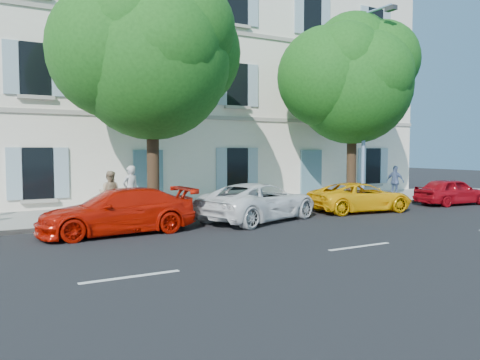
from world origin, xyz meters
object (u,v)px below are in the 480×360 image
pedestrian_c (395,182)px  tree_right (353,85)px  car_yellow_supercar (360,197)px  car_red_coupe (118,211)px  car_red_hatchback (452,192)px  tree_left (152,62)px  pedestrian_a (130,190)px  car_white_coupe (259,202)px  street_lamp (367,96)px  pedestrian_b (110,193)px

pedestrian_c → tree_right: bearing=78.6°
car_yellow_supercar → tree_right: size_ratio=0.52×
car_red_coupe → car_red_hatchback: 15.22m
car_red_coupe → tree_left: 5.49m
pedestrian_c → pedestrian_a: bearing=73.7°
car_white_coupe → street_lamp: street_lamp is taller
tree_left → pedestrian_b: 4.87m
pedestrian_a → car_red_coupe: bearing=49.2°
car_red_coupe → pedestrian_a: 3.09m
car_red_hatchback → pedestrian_b: bearing=84.6°
car_white_coupe → tree_left: bearing=42.9°
street_lamp → pedestrian_b: bearing=172.2°
car_yellow_supercar → pedestrian_a: (-8.70, 2.59, 0.45)m
car_yellow_supercar → pedestrian_c: 5.15m
car_red_hatchback → pedestrian_b: size_ratio=2.23×
car_white_coupe → tree_left: tree_left is taller
car_white_coupe → tree_right: 8.22m
tree_right → car_yellow_supercar: bearing=-124.1°
car_white_coupe → car_red_hatchback: 10.19m
car_yellow_supercar → pedestrian_b: 9.80m
car_white_coupe → car_red_hatchback: (10.18, -0.17, -0.06)m
pedestrian_a → pedestrian_b: 0.73m
car_white_coupe → tree_right: size_ratio=0.59×
car_yellow_supercar → car_red_hatchback: 5.34m
pedestrian_a → tree_right: bearing=159.6°
car_red_hatchback → car_red_coupe: bearing=96.0°
car_red_coupe → pedestrian_b: size_ratio=2.90×
car_red_coupe → pedestrian_c: size_ratio=2.96×
car_yellow_supercar → tree_left: (-8.15, 1.65, 4.94)m
car_white_coupe → street_lamp: bearing=-98.1°
car_white_coupe → car_yellow_supercar: 4.85m
car_red_hatchback → pedestrian_a: 14.32m
pedestrian_c → car_red_hatchback: bearing=-178.7°
tree_right → pedestrian_c: 5.45m
street_lamp → pedestrian_b: (-10.86, 1.50, -3.92)m
car_red_coupe → tree_left: (1.73, 1.88, 4.85)m
tree_right → pedestrian_a: size_ratio=4.61×
car_yellow_supercar → tree_right: bearing=-26.8°
tree_right → pedestrian_c: (3.08, 0.22, -4.49)m
car_red_hatchback → car_yellow_supercar: bearing=93.6°
car_red_hatchback → street_lamp: (-3.88, 1.47, 4.27)m
car_white_coupe → tree_right: tree_right is taller
car_red_hatchback → tree_right: (-3.87, 2.40, 4.82)m
tree_left → tree_right: 9.63m
car_white_coupe → pedestrian_a: (-3.85, 2.66, 0.37)m
car_red_coupe → car_yellow_supercar: car_red_coupe is taller
car_yellow_supercar → tree_left: bearing=85.8°
car_yellow_supercar → street_lamp: size_ratio=0.51×
tree_left → tree_right: size_ratio=1.01×
car_yellow_supercar → car_white_coupe: bearing=98.0°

